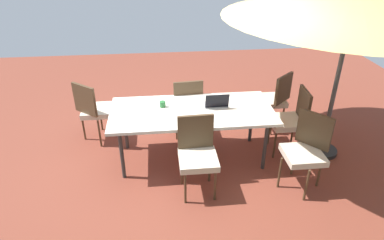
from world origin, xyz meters
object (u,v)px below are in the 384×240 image
at_px(dining_table, 192,113).
at_px(chair_south, 186,104).
at_px(cup, 163,104).
at_px(chair_southwest, 274,98).
at_px(chair_west, 291,118).
at_px(chair_southeast, 94,108).
at_px(chair_northwest, 306,149).
at_px(chair_north, 197,152).
at_px(laptop, 216,103).
at_px(patio_umbrella, 355,1).

relative_size(dining_table, chair_south, 2.24).
bearing_deg(cup, chair_southwest, -161.97).
xyz_separation_m(chair_west, cup, (1.82, -0.10, 0.27)).
relative_size(chair_southeast, chair_northwest, 1.00).
height_order(chair_south, chair_north, same).
bearing_deg(chair_northwest, laptop, -170.71).
xyz_separation_m(chair_north, cup, (0.38, -0.81, 0.27)).
relative_size(chair_south, laptop, 3.04).
xyz_separation_m(chair_southwest, chair_southeast, (2.81, 0.07, 0.00)).
height_order(chair_west, chair_southeast, same).
height_order(chair_north, chair_southeast, same).
bearing_deg(chair_south, chair_west, 152.18).
bearing_deg(chair_southwest, chair_south, -38.77).
height_order(chair_southwest, chair_north, same).
height_order(chair_west, chair_north, same).
bearing_deg(chair_northwest, chair_north, -134.00).
bearing_deg(cup, chair_north, 115.13).
distance_m(chair_north, cup, 0.94).
xyz_separation_m(patio_umbrella, chair_northwest, (0.60, 0.68, -1.61)).
bearing_deg(chair_west, chair_north, -58.84).
relative_size(chair_west, chair_southeast, 1.00).
distance_m(chair_west, chair_north, 1.61).
bearing_deg(laptop, cup, -5.68).
xyz_separation_m(dining_table, chair_south, (0.02, -0.65, -0.18)).
relative_size(patio_umbrella, chair_north, 3.23).
distance_m(chair_southeast, laptop, 1.86).
relative_size(dining_table, chair_northwest, 2.24).
relative_size(chair_north, cup, 11.96).
distance_m(dining_table, chair_northwest, 1.53).
relative_size(patio_umbrella, laptop, 9.82).
bearing_deg(chair_north, laptop, 63.04).
bearing_deg(chair_southeast, chair_south, -139.83).
relative_size(chair_northwest, cup, 11.96).
distance_m(chair_west, laptop, 1.13).
relative_size(chair_west, chair_northwest, 1.00).
bearing_deg(dining_table, chair_southwest, -152.86).
bearing_deg(patio_umbrella, laptop, -4.83).
distance_m(patio_umbrella, chair_north, 2.59).
distance_m(chair_northwest, cup, 1.95).
relative_size(dining_table, patio_umbrella, 0.69).
xyz_separation_m(chair_west, chair_north, (1.44, 0.72, 0.00)).
xyz_separation_m(dining_table, chair_southwest, (-1.39, -0.71, -0.18)).
xyz_separation_m(chair_northwest, laptop, (0.99, -0.81, 0.27)).
height_order(dining_table, chair_southwest, chair_southwest).
relative_size(chair_southwest, chair_south, 1.00).
bearing_deg(laptop, chair_north, 64.53).
xyz_separation_m(chair_southeast, laptop, (-1.75, 0.57, 0.27)).
bearing_deg(chair_north, chair_south, 88.28).
xyz_separation_m(patio_umbrella, chair_southwest, (0.54, -0.78, -1.61)).
bearing_deg(patio_umbrella, chair_west, -11.63).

